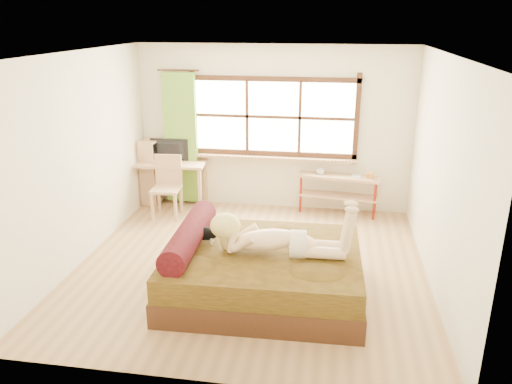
% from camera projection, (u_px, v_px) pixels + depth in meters
% --- Properties ---
extents(floor, '(4.50, 4.50, 0.00)m').
position_uv_depth(floor, '(251.00, 265.00, 6.57)').
color(floor, '#9E754C').
rests_on(floor, ground).
extents(ceiling, '(4.50, 4.50, 0.00)m').
position_uv_depth(ceiling, '(250.00, 53.00, 5.67)').
color(ceiling, white).
rests_on(ceiling, wall_back).
extents(wall_back, '(4.50, 0.00, 4.50)m').
position_uv_depth(wall_back, '(273.00, 129.00, 8.22)').
color(wall_back, silver).
rests_on(wall_back, floor).
extents(wall_front, '(4.50, 0.00, 4.50)m').
position_uv_depth(wall_front, '(204.00, 246.00, 4.02)').
color(wall_front, silver).
rests_on(wall_front, floor).
extents(wall_left, '(0.00, 4.50, 4.50)m').
position_uv_depth(wall_left, '(79.00, 159.00, 6.45)').
color(wall_left, silver).
rests_on(wall_left, floor).
extents(wall_right, '(0.00, 4.50, 4.50)m').
position_uv_depth(wall_right, '(441.00, 176.00, 5.79)').
color(wall_right, silver).
rests_on(wall_right, floor).
extents(window, '(2.80, 0.16, 1.46)m').
position_uv_depth(window, '(273.00, 120.00, 8.13)').
color(window, '#FFEDBF').
rests_on(window, wall_back).
extents(curtain, '(0.55, 0.10, 2.20)m').
position_uv_depth(curtain, '(181.00, 139.00, 8.40)').
color(curtain, '#4F9629').
rests_on(curtain, wall_back).
extents(bed, '(2.28, 1.85, 0.85)m').
position_uv_depth(bed, '(259.00, 270.00, 5.82)').
color(bed, '#351E10').
rests_on(bed, floor).
extents(woman, '(1.58, 0.49, 0.67)m').
position_uv_depth(woman, '(277.00, 226.00, 5.55)').
color(woman, beige).
rests_on(woman, bed).
extents(kitten, '(0.34, 0.14, 0.27)m').
position_uv_depth(kitten, '(205.00, 232.00, 5.89)').
color(kitten, black).
rests_on(kitten, bed).
extents(desk, '(1.29, 0.65, 0.79)m').
position_uv_depth(desk, '(168.00, 168.00, 8.42)').
color(desk, '#A27658').
rests_on(desk, floor).
extents(monitor, '(0.65, 0.12, 0.37)m').
position_uv_depth(monitor, '(168.00, 150.00, 8.36)').
color(monitor, black).
rests_on(monitor, desk).
extents(chair, '(0.47, 0.47, 0.99)m').
position_uv_depth(chair, '(167.00, 182.00, 8.11)').
color(chair, '#A27658').
rests_on(chair, floor).
extents(pipe_shelf, '(1.34, 0.49, 0.74)m').
position_uv_depth(pipe_shelf, '(339.00, 186.00, 8.17)').
color(pipe_shelf, '#A27658').
rests_on(pipe_shelf, floor).
extents(cup, '(0.13, 0.13, 0.09)m').
position_uv_depth(cup, '(321.00, 172.00, 8.14)').
color(cup, gray).
rests_on(cup, pipe_shelf).
extents(book, '(0.17, 0.22, 0.02)m').
position_uv_depth(book, '(352.00, 176.00, 8.08)').
color(book, gray).
rests_on(book, pipe_shelf).
extents(bookshelf, '(0.31, 0.51, 1.14)m').
position_uv_depth(bookshelf, '(152.00, 171.00, 8.63)').
color(bookshelf, '#A27658').
rests_on(bookshelf, floor).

